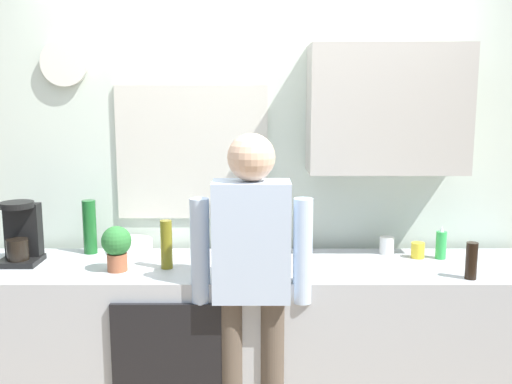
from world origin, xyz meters
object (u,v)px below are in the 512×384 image
dish_soap (444,245)px  bottle_olive_oil (169,244)px  coffee_maker (24,235)px  bottle_green_wine (92,227)px  bottle_amber_beer (284,236)px  mixing_bowl (135,246)px  bottle_red_vinegar (248,236)px  cup_white_mug (389,245)px  cup_yellow_cup (420,250)px  potted_plant (119,245)px  bottle_dark_sauce (474,261)px  person_at_sink (254,272)px

dish_soap → bottle_olive_oil: bearing=-173.1°
coffee_maker → bottle_green_wine: size_ratio=1.10×
bottle_amber_beer → mixing_bowl: bearing=175.6°
bottle_red_vinegar → bottle_amber_beer: (0.20, -0.01, 0.00)m
mixing_bowl → bottle_green_wine: bearing=178.7°
cup_white_mug → coffee_maker: bearing=-175.1°
cup_yellow_cup → mixing_bowl: bearing=176.7°
mixing_bowl → bottle_red_vinegar: bearing=-4.5°
bottle_green_wine → potted_plant: (0.23, -0.33, -0.02)m
bottle_olive_oil → potted_plant: (-0.24, -0.04, 0.01)m
bottle_amber_beer → dish_soap: 0.86m
bottle_olive_oil → bottle_amber_beer: size_ratio=1.09×
bottle_olive_oil → cup_white_mug: 1.22m
cup_yellow_cup → mixing_bowl: 1.57m
bottle_dark_sauce → mixing_bowl: bottle_dark_sauce is taller
bottle_green_wine → dish_soap: size_ratio=1.67×
bottle_amber_beer → person_at_sink: (-0.16, -0.46, -0.06)m
mixing_bowl → person_at_sink: person_at_sink is taller
bottle_red_vinegar → bottle_green_wine: (-0.87, 0.06, 0.04)m
coffee_maker → cup_yellow_cup: (2.12, 0.08, -0.10)m
bottle_red_vinegar → cup_yellow_cup: bottle_red_vinegar is taller
bottle_dark_sauce → mixing_bowl: size_ratio=0.82×
coffee_maker → bottle_red_vinegar: bearing=6.0°
bottle_red_vinegar → cup_yellow_cup: (0.93, -0.04, -0.07)m
coffee_maker → person_at_sink: bearing=-16.0°
bottle_red_vinegar → bottle_olive_oil: bearing=-150.2°
coffee_maker → dish_soap: size_ratio=1.83×
bottle_red_vinegar → potted_plant: size_ratio=0.96×
bottle_red_vinegar → bottle_green_wine: bottle_green_wine is taller
coffee_maker → bottle_dark_sauce: size_ratio=1.83×
bottle_red_vinegar → bottle_amber_beer: 0.20m
bottle_red_vinegar → bottle_dark_sauce: bearing=-20.2°
bottle_red_vinegar → bottle_olive_oil: bottle_olive_oil is taller
bottle_olive_oil → cup_yellow_cup: size_ratio=2.94×
bottle_amber_beer → bottle_green_wine: bearing=176.2°
bottle_dark_sauce → dish_soap: size_ratio=1.00×
cup_yellow_cup → cup_white_mug: (-0.15, 0.08, 0.01)m
bottle_green_wine → bottle_dark_sauce: size_ratio=1.67×
person_at_sink → bottle_amber_beer: bearing=82.2°
coffee_maker → bottle_green_wine: (0.31, 0.18, 0.00)m
bottle_green_wine → bottle_dark_sauce: bearing=-13.1°
bottle_dark_sauce → cup_white_mug: size_ratio=1.89×
bottle_amber_beer → cup_white_mug: 0.59m
bottle_red_vinegar → bottle_dark_sauce: 1.16m
dish_soap → cup_white_mug: bearing=160.1°
bottle_green_wine → mixing_bowl: bearing=-1.3°
cup_white_mug → bottle_amber_beer: bearing=-174.3°
bottle_dark_sauce → bottle_olive_oil: bottle_olive_oil is taller
bottle_green_wine → mixing_bowl: (0.24, -0.01, -0.11)m
mixing_bowl → cup_white_mug: bearing=-0.3°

